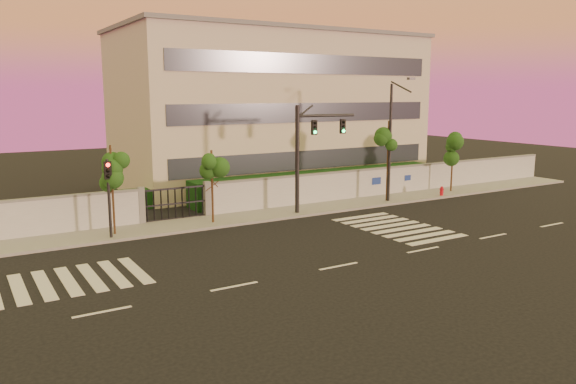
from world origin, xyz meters
The scene contains 14 objects.
ground centered at (0.00, 0.00, 0.00)m, with size 120.00×120.00×0.00m, color black.
sidewalk centered at (0.00, 10.50, 0.07)m, with size 60.00×3.00×0.15m, color gray.
perimeter_wall centered at (0.10, 12.00, 1.07)m, with size 60.00×0.36×2.20m.
hedge_row centered at (1.17, 14.74, 0.82)m, with size 41.00×4.25×1.80m.
institutional_building centered at (9.00, 21.99, 6.16)m, with size 24.40×12.40×12.25m.
road_markings centered at (-1.58, 3.76, 0.01)m, with size 57.00×7.62×0.02m.
street_tree_c centered at (-6.96, 10.23, 3.52)m, with size 1.37×1.09×4.79m.
street_tree_d centered at (-1.47, 10.06, 3.14)m, with size 1.58×1.26×4.27m.
street_tree_e centered at (11.39, 10.00, 4.10)m, with size 1.49×1.19×5.58m.
street_tree_f centered at (18.06, 10.40, 3.37)m, with size 1.55×1.23×4.57m.
traffic_signal_main centered at (4.86, 9.79, 4.23)m, with size 4.23×0.53×6.69m.
traffic_signal_secondary centered at (-7.33, 9.55, 2.64)m, with size 0.32×0.33×4.16m.
streetlight_east centered at (11.39, 9.66, 4.53)m, with size 0.50×2.02×8.38m.
fire_hydrant centered at (16.03, 9.39, 0.41)m, with size 0.30×0.30×0.82m.
Camera 1 is at (-13.96, -18.86, 7.38)m, focal length 35.00 mm.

